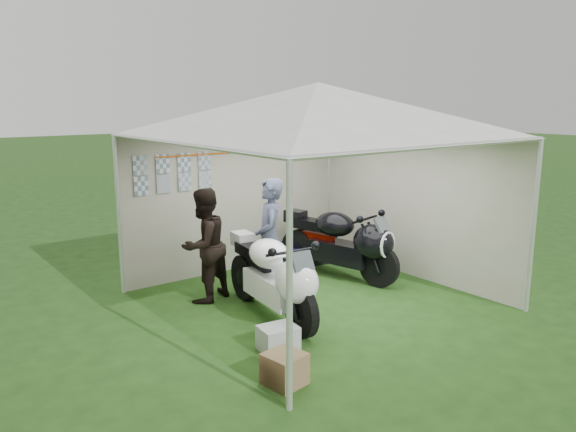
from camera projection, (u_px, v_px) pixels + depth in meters
name	position (u px, v px, depth m)	size (l,w,h in m)	color
ground	(315.00, 301.00, 7.88)	(80.00, 80.00, 0.00)	#1E3E14
canopy_tent	(316.00, 115.00, 7.38)	(5.66, 5.66, 3.00)	silver
motorcycle_white	(275.00, 275.00, 7.13)	(0.64, 2.14, 1.05)	black
motorcycle_black	(344.00, 241.00, 8.77)	(0.80, 2.17, 1.08)	black
paddock_stand	(294.00, 256.00, 9.49)	(0.46, 0.29, 0.35)	#1214AC
person_dark_jacket	(204.00, 245.00, 7.77)	(0.78, 0.61, 1.60)	black
person_blue_jacket	(270.00, 239.00, 7.83)	(0.63, 0.41, 1.73)	slate
equipment_box	(318.00, 247.00, 9.74)	(0.52, 0.41, 0.52)	black
crate_0	(278.00, 338.00, 6.34)	(0.42, 0.33, 0.28)	#B3B7BC
crate_1	(285.00, 369.00, 5.56)	(0.36, 0.36, 0.32)	olive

